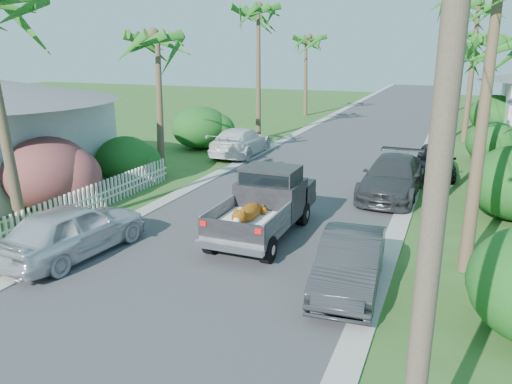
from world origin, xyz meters
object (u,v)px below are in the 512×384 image
at_px(pickup_truck, 268,201).
at_px(palm_l_b, 156,35).
at_px(palm_r_d, 477,34).
at_px(utility_pole_a, 440,154).
at_px(palm_l_c, 258,8).
at_px(utility_pole_c, 462,64).
at_px(parked_car_lf, 241,142).
at_px(utility_pole_d, 463,59).
at_px(palm_r_c, 480,3).
at_px(parked_car_ln, 73,230).
at_px(parked_car_rf, 436,160).
at_px(utility_pole_b, 459,77).
at_px(palm_l_d, 307,37).
at_px(palm_r_b, 491,39).
at_px(parked_car_rn, 350,263).
at_px(parked_car_rm, 392,177).

relative_size(pickup_truck, palm_l_b, 0.69).
bearing_deg(palm_r_d, utility_pole_a, -91.23).
xyz_separation_m(palm_l_c, utility_pole_c, (11.60, 6.00, -3.31)).
xyz_separation_m(parked_car_lf, utility_pole_d, (10.60, 26.04, 3.86)).
bearing_deg(parked_car_lf, palm_r_c, -143.38).
relative_size(palm_r_d, utility_pole_d, 0.89).
bearing_deg(pickup_truck, parked_car_ln, -138.94).
xyz_separation_m(parked_car_rf, parked_car_lf, (-10.00, 0.61, 0.04)).
distance_m(parked_car_lf, utility_pole_b, 11.96).
bearing_deg(utility_pole_d, palm_l_d, -143.36).
bearing_deg(palm_r_c, utility_pole_a, -91.23).
xyz_separation_m(palm_r_c, utility_pole_d, (-0.60, 17.00, -3.51)).
xyz_separation_m(parked_car_lf, palm_l_c, (-1.00, 5.04, 7.17)).
bearing_deg(palm_r_b, parked_car_ln, -130.68).
xyz_separation_m(palm_r_c, utility_pole_b, (-0.60, -13.00, -3.51)).
bearing_deg(utility_pole_a, pickup_truck, 120.81).
bearing_deg(parked_car_ln, pickup_truck, -133.11).
distance_m(parked_car_rn, utility_pole_c, 24.69).
distance_m(palm_r_d, utility_pole_a, 42.06).
bearing_deg(palm_r_b, palm_r_c, 92.08).
height_order(parked_car_ln, utility_pole_a, utility_pole_a).
bearing_deg(utility_pole_b, palm_l_d, 119.95).
xyz_separation_m(utility_pole_b, utility_pole_c, (0.00, 15.00, 0.00)).
relative_size(pickup_truck, palm_l_c, 0.56).
distance_m(parked_car_rn, palm_r_c, 23.64).
relative_size(parked_car_lf, palm_r_c, 0.55).
height_order(parked_car_rn, parked_car_lf, parked_car_lf).
bearing_deg(parked_car_rm, palm_l_c, 136.10).
distance_m(palm_l_d, palm_r_d, 14.32).
xyz_separation_m(pickup_truck, palm_r_d, (6.03, 33.40, 5.73)).
relative_size(pickup_truck, palm_r_d, 0.64).
height_order(parked_car_ln, palm_l_c, palm_l_c).
bearing_deg(parked_car_rf, utility_pole_a, -92.56).
height_order(parked_car_rf, utility_pole_d, utility_pole_d).
height_order(palm_l_c, utility_pole_d, palm_l_c).
height_order(parked_car_ln, utility_pole_c, utility_pole_c).
distance_m(palm_r_c, utility_pole_a, 28.23).
bearing_deg(palm_l_b, parked_car_ln, -72.42).
distance_m(parked_car_rf, parked_car_lf, 10.02).
height_order(parked_car_rf, palm_l_b, palm_l_b).
relative_size(utility_pole_c, utility_pole_d, 1.00).
relative_size(pickup_truck, utility_pole_a, 0.57).
height_order(palm_l_c, utility_pole_a, palm_l_c).
height_order(palm_l_d, palm_r_c, palm_r_c).
relative_size(palm_r_d, utility_pole_b, 0.89).
bearing_deg(palm_r_d, parked_car_rm, -95.94).
height_order(palm_l_d, utility_pole_a, utility_pole_a).
bearing_deg(palm_r_b, palm_l_d, 124.59).
xyz_separation_m(palm_r_d, utility_pole_b, (-0.90, -27.00, -2.14)).
bearing_deg(parked_car_rf, palm_r_c, 78.47).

